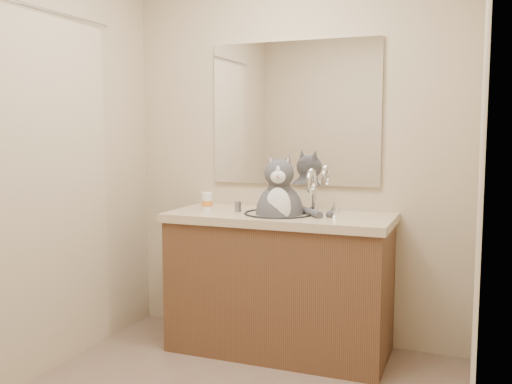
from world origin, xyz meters
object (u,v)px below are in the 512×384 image
grey_canister (238,207)px  cat (280,210)px  pill_bottle_redcap (209,202)px  pill_bottle_orange (207,202)px

grey_canister → cat: bearing=-0.1°
cat → grey_canister: bearing=166.4°
cat → pill_bottle_redcap: size_ratio=6.59×
cat → grey_canister: cat is taller
pill_bottle_orange → grey_canister: bearing=7.6°
cat → pill_bottle_orange: (-0.47, -0.03, 0.03)m
cat → pill_bottle_redcap: (-0.49, 0.05, 0.02)m
cat → grey_canister: 0.27m
pill_bottle_orange → cat: bearing=3.2°
pill_bottle_redcap → grey_canister: bearing=-13.4°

